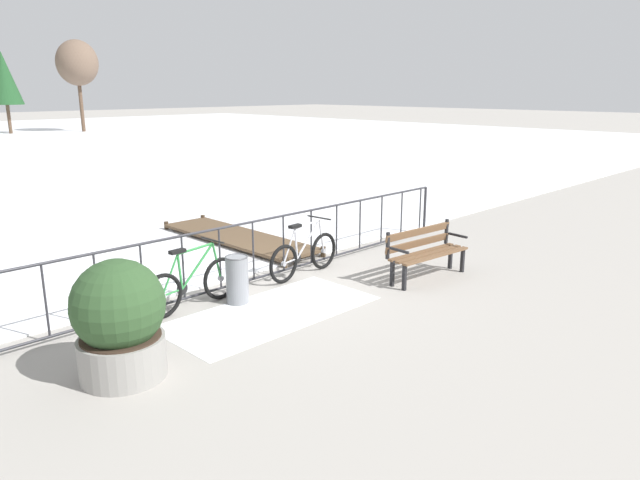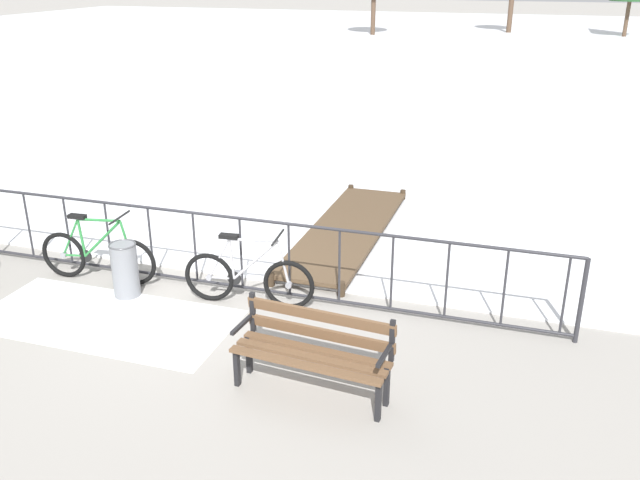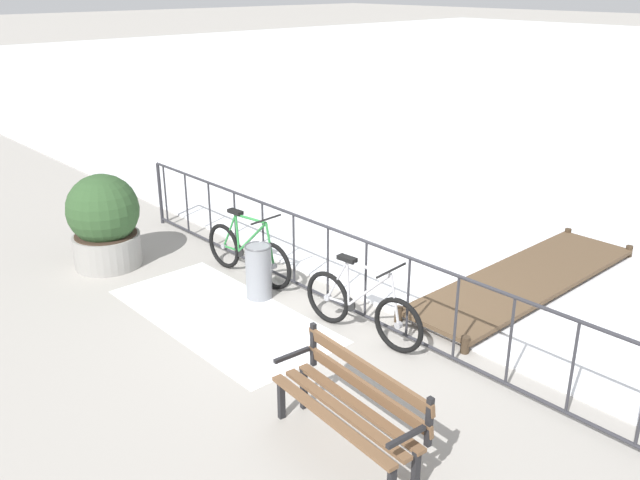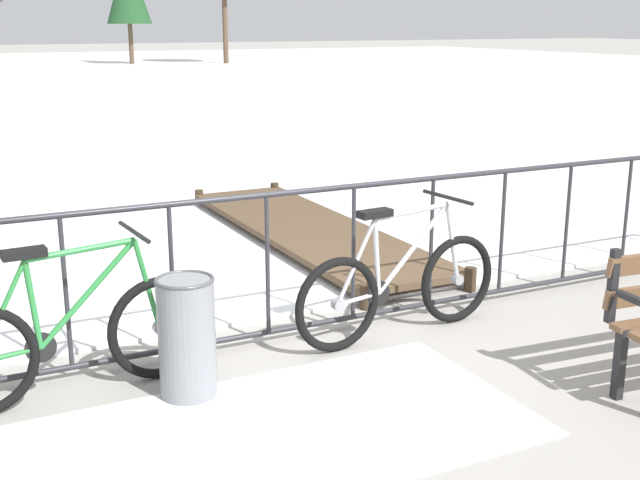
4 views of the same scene
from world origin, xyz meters
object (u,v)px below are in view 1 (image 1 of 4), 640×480
bicycle_near_railing (193,284)px  planter_with_shrub (119,320)px  park_bench (425,249)px  bicycle_second (304,255)px  trash_bin (237,279)px

bicycle_near_railing → planter_with_shrub: (-1.74, -1.25, 0.31)m
park_bench → bicycle_second: bearing=132.1°
planter_with_shrub → bicycle_second: bearing=17.1°
park_bench → trash_bin: 3.27m
bicycle_near_railing → bicycle_second: 2.23m
bicycle_near_railing → trash_bin: 0.66m
planter_with_shrub → trash_bin: planter_with_shrub is taller
bicycle_second → planter_with_shrub: size_ratio=1.25×
bicycle_second → trash_bin: size_ratio=2.33×
planter_with_shrub → bicycle_near_railing: bearing=35.7°
bicycle_second → trash_bin: bearing=-171.3°
bicycle_near_railing → trash_bin: (0.60, -0.27, 0.00)m
bicycle_near_railing → bicycle_second: bearing=-0.6°
bicycle_near_railing → park_bench: (3.61, -1.55, 0.14)m
park_bench → trash_bin: bearing=156.9°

